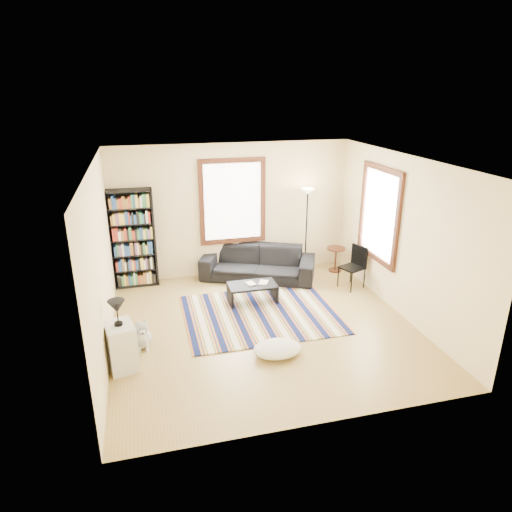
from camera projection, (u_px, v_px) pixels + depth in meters
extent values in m
cube|color=#9D8348|center=(263.00, 328.00, 7.83)|extent=(5.00, 5.00, 0.10)
cube|color=white|center=(264.00, 158.00, 6.81)|extent=(5.00, 5.00, 0.10)
cube|color=beige|center=(232.00, 210.00, 9.64)|extent=(5.00, 0.10, 2.80)
cube|color=beige|center=(325.00, 324.00, 5.01)|extent=(5.00, 0.10, 2.80)
cube|color=beige|center=(97.00, 263.00, 6.73)|extent=(0.10, 5.00, 2.80)
cube|color=beige|center=(405.00, 237.00, 7.91)|extent=(0.10, 5.00, 2.80)
cube|color=white|center=(233.00, 202.00, 9.49)|extent=(1.20, 0.06, 1.60)
cube|color=white|center=(379.00, 214.00, 8.55)|extent=(0.06, 1.20, 1.60)
cube|color=#0C143D|center=(260.00, 314.00, 8.20)|extent=(2.69, 2.15, 0.02)
imported|color=black|center=(258.00, 263.00, 9.65)|extent=(2.53, 1.81, 0.69)
cube|color=black|center=(133.00, 239.00, 9.08)|extent=(0.90, 0.30, 2.00)
cube|color=black|center=(252.00, 293.00, 8.63)|extent=(0.95, 0.60, 0.36)
imported|color=beige|center=(247.00, 284.00, 8.54)|extent=(0.23, 0.19, 0.02)
imported|color=beige|center=(259.00, 282.00, 8.65)|extent=(0.24, 0.27, 0.02)
ellipsoid|color=white|center=(278.00, 349.00, 6.96)|extent=(0.77, 0.59, 0.19)
cylinder|color=#402110|center=(336.00, 259.00, 10.05)|extent=(0.46, 0.46, 0.54)
cube|color=black|center=(352.00, 268.00, 9.17)|extent=(0.54, 0.53, 0.86)
cube|color=silver|center=(121.00, 346.00, 6.54)|extent=(0.48, 0.57, 0.70)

